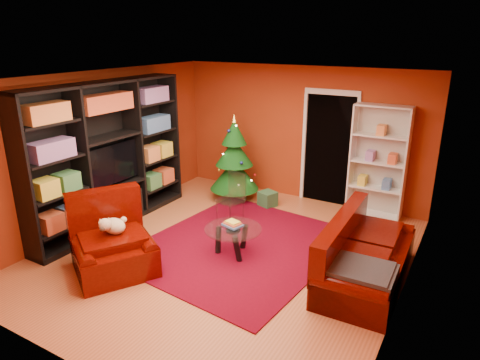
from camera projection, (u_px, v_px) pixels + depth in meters
The scene contains 17 objects.
floor at pixel (227, 254), 6.51m from camera, with size 5.00×5.50×0.05m, color #AC572F.
ceiling at pixel (225, 76), 5.65m from camera, with size 5.00×5.50×0.05m, color silver.
wall_back at pixel (301, 134), 8.35m from camera, with size 5.00×0.05×2.60m, color #983314.
wall_left at pixel (100, 149), 7.27m from camera, with size 0.05×5.50×2.60m, color #983314.
wall_right at pixel (414, 205), 4.89m from camera, with size 0.05×5.50×2.60m, color #983314.
doorway at pixel (329, 151), 8.11m from camera, with size 1.06×0.60×2.16m, color black, non-canonical shape.
rug at pixel (240, 245), 6.70m from camera, with size 2.73×3.19×0.02m, color #610215.
media_unit at pixel (108, 156), 7.13m from camera, with size 0.49×3.19×2.44m, color black, non-canonical shape.
christmas_tree at pixel (234, 158), 8.38m from camera, with size 0.97×0.97×1.73m, color #0C4010, non-canonical shape.
gift_box_green at pixel (268, 199), 8.21m from camera, with size 0.29×0.29×0.29m, color #275935.
gift_box_red at pixel (237, 188), 8.90m from camera, with size 0.23×0.23×0.23m, color #9E3426.
white_bookshelf at pixel (378, 162), 7.54m from camera, with size 0.96×0.34×2.07m, color white, non-canonical shape.
armchair at pixel (113, 242), 5.87m from camera, with size 1.12×1.12×0.88m, color #3D0400, non-canonical shape.
dog at pixel (114, 226), 5.87m from camera, with size 0.40×0.30×0.29m, color beige, non-canonical shape.
sofa at pixel (368, 251), 5.64m from camera, with size 2.06×0.93×0.88m, color #3D0400, non-canonical shape.
coffee_table at pixel (233, 241), 6.38m from camera, with size 0.85×0.85×0.53m, color gray, non-canonical shape.
acrylic_chair at pixel (230, 200), 7.47m from camera, with size 0.40×0.44×0.79m, color #66605B, non-canonical shape.
Camera 1 is at (3.07, -4.92, 3.16)m, focal length 32.00 mm.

